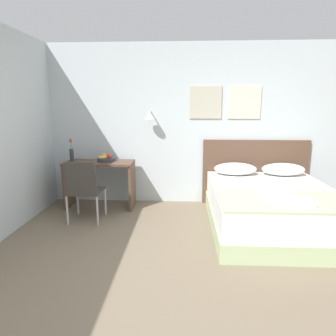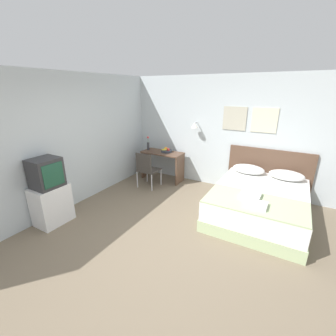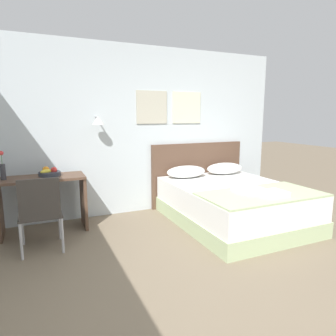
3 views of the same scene
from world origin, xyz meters
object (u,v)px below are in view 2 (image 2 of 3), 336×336
object	(u,v)px
bed	(258,203)
throw_blanket	(255,203)
tv_stand	(52,205)
headboard	(268,173)
fruit_bowl	(166,151)
flower_vase	(148,145)
desk_chair	(146,168)
television	(46,173)
folded_towel_mid_bed	(256,205)
pillow_right	(287,175)
desk	(162,161)
pillow_left	(248,169)
folded_towel_near_foot	(250,195)

from	to	relation	value
bed	throw_blanket	xyz separation A→B (m)	(0.00, -0.60, 0.30)
tv_stand	bed	bearing A→B (deg)	32.55
headboard	fruit_bowl	world-z (taller)	headboard
flower_vase	desk_chair	bearing A→B (deg)	-59.41
television	folded_towel_mid_bed	bearing A→B (deg)	21.90
bed	pillow_right	world-z (taller)	pillow_right
fruit_bowl	desk	bearing A→B (deg)	-157.42
pillow_left	pillow_right	distance (m)	0.75
bed	television	distance (m)	3.88
tv_stand	headboard	bearing A→B (deg)	44.08
tv_stand	desk	bearing A→B (deg)	76.84
bed	throw_blanket	size ratio (longest dim) A/B	1.30
fruit_bowl	desk_chair	bearing A→B (deg)	-101.70
flower_vase	bed	bearing A→B (deg)	-13.74
tv_stand	pillow_right	bearing A→B (deg)	38.28
pillow_right	tv_stand	world-z (taller)	pillow_right
folded_towel_mid_bed	throw_blanket	bearing A→B (deg)	106.58
folded_towel_mid_bed	flower_vase	world-z (taller)	flower_vase
flower_vase	pillow_left	bearing A→B (deg)	1.02
desk_chair	television	world-z (taller)	television
headboard	desk	bearing A→B (deg)	-172.84
pillow_left	folded_towel_near_foot	world-z (taller)	pillow_left
flower_vase	television	xyz separation A→B (m)	(-0.20, -2.79, 0.06)
television	flower_vase	bearing A→B (deg)	85.80
pillow_right	folded_towel_near_foot	world-z (taller)	pillow_right
folded_towel_mid_bed	tv_stand	bearing A→B (deg)	-158.12
folded_towel_mid_bed	flower_vase	bearing A→B (deg)	154.14
bed	tv_stand	bearing A→B (deg)	-147.45
folded_towel_mid_bed	television	xyz separation A→B (m)	(-3.26, -1.31, 0.35)
pillow_left	tv_stand	world-z (taller)	pillow_left
throw_blanket	folded_towel_mid_bed	world-z (taller)	folded_towel_mid_bed
throw_blanket	desk_chair	distance (m)	2.70
folded_towel_near_foot	television	bearing A→B (deg)	-152.82
pillow_right	throw_blanket	bearing A→B (deg)	-105.23
desk	flower_vase	bearing A→B (deg)	-179.48
folded_towel_near_foot	headboard	bearing A→B (deg)	86.17
bed	television	xyz separation A→B (m)	(-3.22, -2.05, 0.69)
folded_towel_mid_bed	pillow_right	bearing A→B (deg)	77.69
headboard	desk_chair	bearing A→B (deg)	-159.11
bed	flower_vase	world-z (taller)	flower_vase
fruit_bowl	flower_vase	size ratio (longest dim) A/B	0.76
headboard	pillow_right	bearing A→B (deg)	-36.58
bed	folded_towel_mid_bed	xyz separation A→B (m)	(0.04, -0.74, 0.34)
headboard	tv_stand	bearing A→B (deg)	-135.92
bed	pillow_right	xyz separation A→B (m)	(0.38, 0.78, 0.38)
folded_towel_mid_bed	tv_stand	xyz separation A→B (m)	(-3.26, -1.31, -0.26)
pillow_right	desk_chair	size ratio (longest dim) A/B	0.75
pillow_left	desk	size ratio (longest dim) A/B	0.62
tv_stand	throw_blanket	bearing A→B (deg)	24.32
folded_towel_near_foot	tv_stand	xyz separation A→B (m)	(-3.12, -1.60, -0.26)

